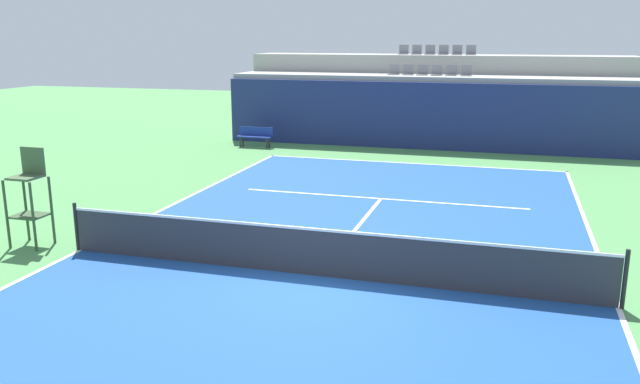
{
  "coord_description": "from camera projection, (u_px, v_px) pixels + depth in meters",
  "views": [
    {
      "loc": [
        3.42,
        -11.38,
        4.59
      ],
      "look_at": [
        -0.54,
        2.0,
        1.2
      ],
      "focal_mm": 36.08,
      "sensor_mm": 36.0,
      "label": 1
    }
  ],
  "objects": [
    {
      "name": "back_wall",
      "position": [
        423.0,
        116.0,
        26.51
      ],
      "size": [
        17.09,
        0.3,
        2.75
      ],
      "primitive_type": "cube",
      "color": "navy",
      "rests_on": "ground_plane"
    },
    {
      "name": "sideline_right",
      "position": [
        618.0,
        308.0,
        11.13
      ],
      "size": [
        0.1,
        24.0,
        0.0
      ],
      "primitive_type": "cube",
      "color": "white",
      "rests_on": "court_surface"
    },
    {
      "name": "tennis_net",
      "position": [
        317.0,
        252.0,
        12.51
      ],
      "size": [
        11.08,
        0.08,
        1.07
      ],
      "color": "black",
      "rests_on": "court_surface"
    },
    {
      "name": "ground_plane",
      "position": [
        317.0,
        276.0,
        12.63
      ],
      "size": [
        80.0,
        80.0,
        0.0
      ],
      "primitive_type": "plane",
      "color": "#4C8C4C"
    },
    {
      "name": "stands_tier_upper",
      "position": [
        435.0,
        96.0,
        29.88
      ],
      "size": [
        17.09,
        2.4,
        3.76
      ],
      "primitive_type": "cube",
      "color": "#9E9E99",
      "rests_on": "ground_plane"
    },
    {
      "name": "baseline_far",
      "position": [
        410.0,
        163.0,
        23.76
      ],
      "size": [
        11.0,
        0.1,
        0.0
      ],
      "primitive_type": "cube",
      "color": "white",
      "rests_on": "court_surface"
    },
    {
      "name": "seating_row_lower",
      "position": [
        429.0,
        72.0,
        27.45
      ],
      "size": [
        3.51,
        0.44,
        0.44
      ],
      "color": "slate",
      "rests_on": "stands_tier_lower"
    },
    {
      "name": "player_bench",
      "position": [
        255.0,
        135.0,
        27.17
      ],
      "size": [
        1.5,
        0.4,
        0.85
      ],
      "color": "navy",
      "rests_on": "ground_plane"
    },
    {
      "name": "umpire_chair",
      "position": [
        29.0,
        194.0,
        14.25
      ],
      "size": [
        0.76,
        0.66,
        2.2
      ],
      "color": "#334C2D",
      "rests_on": "ground_plane"
    },
    {
      "name": "seating_row_upper",
      "position": [
        437.0,
        52.0,
        29.5
      ],
      "size": [
        3.51,
        0.44,
        0.44
      ],
      "color": "slate",
      "rests_on": "stands_tier_upper"
    },
    {
      "name": "court_surface",
      "position": [
        317.0,
        276.0,
        12.63
      ],
      "size": [
        11.0,
        24.0,
        0.01
      ],
      "primitive_type": "cube",
      "color": "#1E4C99",
      "rests_on": "ground_plane"
    },
    {
      "name": "sideline_left",
      "position": [
        80.0,
        250.0,
        14.13
      ],
      "size": [
        0.1,
        24.0,
        0.0
      ],
      "primitive_type": "cube",
      "color": "white",
      "rests_on": "court_surface"
    },
    {
      "name": "centre_service_line",
      "position": [
        355.0,
        230.0,
        15.61
      ],
      "size": [
        0.1,
        6.4,
        0.0
      ],
      "primitive_type": "cube",
      "color": "white",
      "rests_on": "court_surface"
    },
    {
      "name": "service_line_far",
      "position": [
        381.0,
        199.0,
        18.59
      ],
      "size": [
        8.26,
        0.1,
        0.0
      ],
      "primitive_type": "cube",
      "color": "white",
      "rests_on": "court_surface"
    },
    {
      "name": "stands_tier_lower",
      "position": [
        428.0,
        110.0,
        27.74
      ],
      "size": [
        17.09,
        2.4,
        2.96
      ],
      "primitive_type": "cube",
      "color": "#9E9E99",
      "rests_on": "ground_plane"
    }
  ]
}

